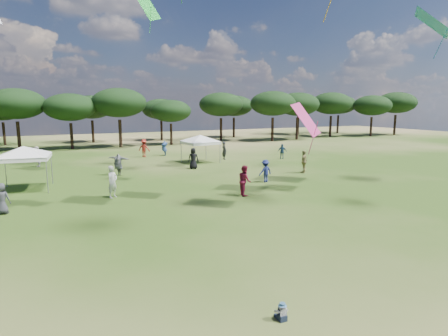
{
  "coord_description": "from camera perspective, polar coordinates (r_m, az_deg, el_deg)",
  "views": [
    {
      "loc": [
        -5.59,
        -5.21,
        5.34
      ],
      "look_at": [
        -0.2,
        6.0,
        3.26
      ],
      "focal_mm": 30.0,
      "sensor_mm": 36.0,
      "label": 1
    }
  ],
  "objects": [
    {
      "name": "tent_left",
      "position": [
        26.79,
        -28.26,
        2.69
      ],
      "size": [
        5.96,
        5.96,
        3.12
      ],
      "rotation": [
        0.0,
        0.0,
        -0.12
      ],
      "color": "gray",
      "rests_on": "ground"
    },
    {
      "name": "toddler",
      "position": [
        10.17,
        8.8,
        -20.9
      ],
      "size": [
        0.31,
        0.35,
        0.47
      ],
      "rotation": [
        0.0,
        0.0,
        -0.04
      ],
      "color": "black",
      "rests_on": "ground"
    },
    {
      "name": "tent_right",
      "position": [
        35.31,
        -3.65,
        4.85
      ],
      "size": [
        5.82,
        5.82,
        2.92
      ],
      "rotation": [
        0.0,
        0.0,
        0.1
      ],
      "color": "gray",
      "rests_on": "ground"
    },
    {
      "name": "tree_line",
      "position": [
        53.22,
        -17.25,
        9.17
      ],
      "size": [
        108.78,
        17.63,
        7.77
      ],
      "color": "black",
      "rests_on": "ground"
    },
    {
      "name": "festival_crowd",
      "position": [
        31.13,
        -13.81,
        0.97
      ],
      "size": [
        28.87,
        21.2,
        1.89
      ],
      "color": "silver",
      "rests_on": "ground"
    }
  ]
}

